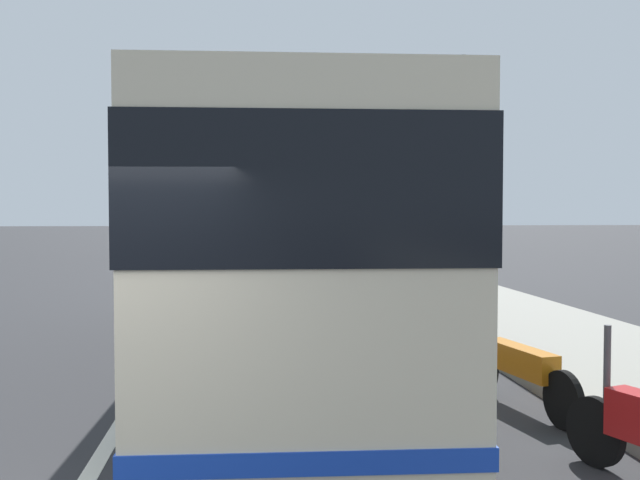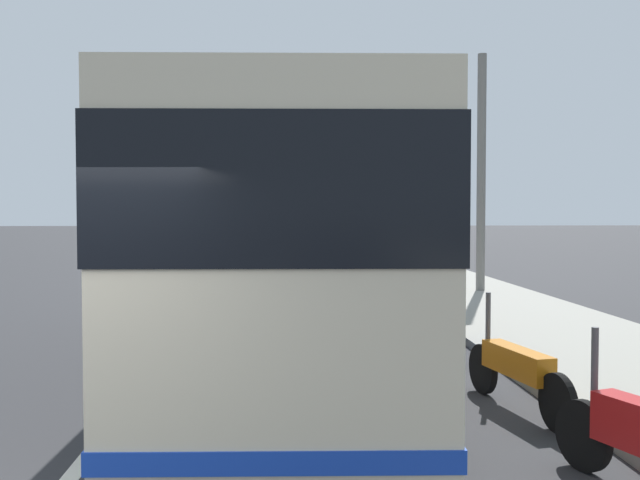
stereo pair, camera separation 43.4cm
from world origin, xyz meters
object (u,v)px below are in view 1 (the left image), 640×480
Objects in this scene: car_far_distant at (180,243)px; car_ahead_same_lane at (262,245)px; car_side_street at (188,234)px; car_oncoming at (259,240)px; utility_pole at (462,176)px; coach_bus at (289,237)px; motorcycle_far_end at (519,368)px; motorcycle_by_tree at (440,323)px.

car_far_distant is 4.43m from car_ahead_same_lane.
car_side_street is 0.92× the size of car_oncoming.
utility_pole reaches higher than car_side_street.
utility_pole is at bearing 15.07° from car_side_street.
car_oncoming is 6.90m from car_ahead_same_lane.
coach_bus is 2.79× the size of car_ahead_same_lane.
motorcycle_far_end is 41.93m from car_side_street.
car_ahead_same_lane is (22.29, -0.09, -1.17)m from coach_bus.
utility_pole is (-16.08, -8.87, 2.47)m from car_far_distant.
motorcycle_far_end is at bearing 166.10° from utility_pole.
car_side_street is 32.12m from utility_pole.
motorcycle_far_end is 0.50× the size of car_oncoming.
car_ahead_same_lane reaches higher than motorcycle_far_end.
car_oncoming is at bearing 3.91° from car_ahead_same_lane.
car_side_street is at bearing -1.48° from motorcycle_far_end.
car_oncoming is at bearing 10.35° from motorcycle_by_tree.
car_ahead_same_lane is at bearing 1.92° from coach_bus.
motorcycle_far_end is 11.46m from utility_pole.
motorcycle_by_tree is at bearing -176.89° from car_oncoming.
car_far_distant is at bearing 64.02° from car_ahead_same_lane.
coach_bus is at bearing 4.16° from car_side_street.
utility_pole is (-30.53, -9.66, 2.50)m from car_side_street.
car_far_distant reaches higher than car_oncoming.
utility_pole is at bearing -24.97° from motorcycle_far_end.
car_far_distant is 1.03× the size of car_oncoming.
motorcycle_far_end is 31.66m from car_oncoming.
coach_bus is 2.59× the size of car_oncoming.
coach_bus is at bearing 178.31° from car_oncoming.
coach_bus is at bearing 148.72° from utility_pole.
motorcycle_by_tree is at bearing -169.84° from car_ahead_same_lane.
coach_bus reaches higher than car_oncoming.
car_oncoming reaches higher than motorcycle_by_tree.
car_oncoming is 0.68× the size of utility_pole.
car_side_street is at bearing 23.95° from car_oncoming.
motorcycle_far_end is at bearing 15.59° from car_far_distant.
coach_bus is 29.22m from car_oncoming.
motorcycle_by_tree is (3.11, 0.05, 0.02)m from motorcycle_far_end.
car_oncoming is at bearing 22.95° from car_side_street.
car_oncoming is (31.57, 2.34, 0.21)m from motorcycle_far_end.
car_far_distant is at bearing 139.04° from car_oncoming.
motorcycle_by_tree is at bearing 160.49° from utility_pole.
car_ahead_same_lane is (24.67, 2.36, 0.24)m from motorcycle_far_end.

